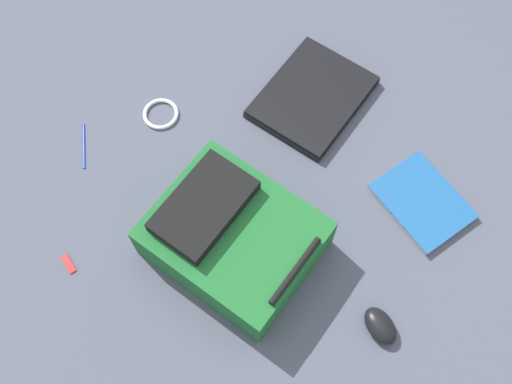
{
  "coord_description": "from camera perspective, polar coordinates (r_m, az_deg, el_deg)",
  "views": [
    {
      "loc": [
        0.46,
        0.48,
        1.51
      ],
      "look_at": [
        -0.02,
        0.0,
        0.02
      ],
      "focal_mm": 42.26,
      "sensor_mm": 36.0,
      "label": 1
    }
  ],
  "objects": [
    {
      "name": "backpack",
      "position": [
        1.53,
        -2.28,
        -4.19
      ],
      "size": [
        0.38,
        0.44,
        0.17
      ],
      "color": "#1E662D",
      "rests_on": "ground_plane"
    },
    {
      "name": "laptop",
      "position": [
        1.8,
        5.37,
        8.97
      ],
      "size": [
        0.37,
        0.31,
        0.03
      ],
      "color": "black",
      "rests_on": "ground_plane"
    },
    {
      "name": "ground_plane",
      "position": [
        1.65,
        -0.6,
        -0.81
      ],
      "size": [
        3.48,
        3.48,
        0.0
      ],
      "primitive_type": "plane",
      "color": "#4C5160"
    },
    {
      "name": "pen_black",
      "position": [
        1.79,
        -16.0,
        4.24
      ],
      "size": [
        0.09,
        0.12,
        0.01
      ],
      "primitive_type": "cylinder",
      "rotation": [
        1.57,
        0.0,
        5.62
      ],
      "color": "#1933B2",
      "rests_on": "ground_plane"
    },
    {
      "name": "usb_stick",
      "position": [
        1.65,
        -17.33,
        -6.48
      ],
      "size": [
        0.03,
        0.06,
        0.01
      ],
      "primitive_type": "cube",
      "rotation": [
        0.0,
        0.0,
        -0.2
      ],
      "color": "#B21919",
      "rests_on": "ground_plane"
    },
    {
      "name": "computer_mouse",
      "position": [
        1.55,
        11.68,
        -12.29
      ],
      "size": [
        0.09,
        0.11,
        0.04
      ],
      "primitive_type": "ellipsoid",
      "rotation": [
        0.0,
        0.0,
        -0.25
      ],
      "color": "black",
      "rests_on": "ground_plane"
    },
    {
      "name": "book_blue",
      "position": [
        1.7,
        15.45,
        -0.9
      ],
      "size": [
        0.23,
        0.27,
        0.02
      ],
      "color": "silver",
      "rests_on": "ground_plane"
    },
    {
      "name": "cable_coil",
      "position": [
        1.79,
        -9.01,
        7.32
      ],
      "size": [
        0.11,
        0.11,
        0.01
      ],
      "primitive_type": "torus",
      "color": "silver",
      "rests_on": "ground_plane"
    }
  ]
}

